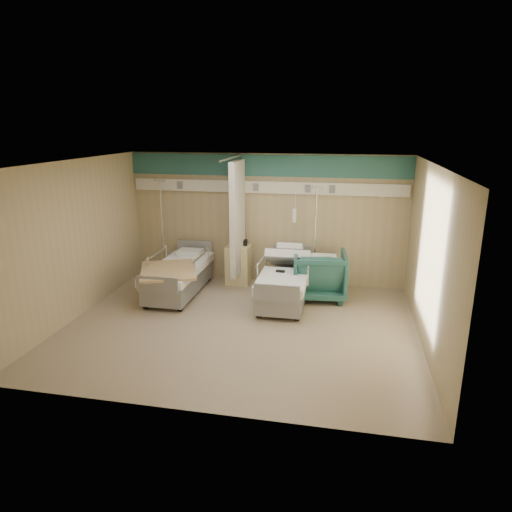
% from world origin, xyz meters
% --- Properties ---
extents(ground, '(6.00, 5.00, 0.00)m').
position_xyz_m(ground, '(0.00, 0.00, 0.00)').
color(ground, gray).
rests_on(ground, ground).
extents(room_walls, '(6.04, 5.04, 2.82)m').
position_xyz_m(room_walls, '(-0.03, 0.25, 1.86)').
color(room_walls, tan).
rests_on(room_walls, ground).
extents(bed_right, '(1.00, 2.16, 0.63)m').
position_xyz_m(bed_right, '(0.60, 1.30, 0.32)').
color(bed_right, white).
rests_on(bed_right, ground).
extents(bed_left, '(1.00, 2.16, 0.63)m').
position_xyz_m(bed_left, '(-1.60, 1.30, 0.32)').
color(bed_left, white).
rests_on(bed_left, ground).
extents(bedside_cabinet, '(0.50, 0.48, 0.85)m').
position_xyz_m(bedside_cabinet, '(-0.55, 2.20, 0.42)').
color(bedside_cabinet, beige).
rests_on(bedside_cabinet, ground).
extents(visitor_armchair, '(1.13, 1.15, 0.96)m').
position_xyz_m(visitor_armchair, '(1.25, 1.67, 0.48)').
color(visitor_armchair, '#20504A').
rests_on(visitor_armchair, ground).
extents(waffle_blanket, '(0.65, 0.58, 0.07)m').
position_xyz_m(waffle_blanket, '(1.26, 1.68, 1.00)').
color(waffle_blanket, white).
rests_on(waffle_blanket, visitor_armchair).
extents(iv_stand_right, '(0.39, 0.39, 2.19)m').
position_xyz_m(iv_stand_right, '(1.10, 2.13, 0.45)').
color(iv_stand_right, silver).
rests_on(iv_stand_right, ground).
extents(iv_stand_left, '(0.40, 0.40, 2.22)m').
position_xyz_m(iv_stand_left, '(-2.30, 2.26, 0.46)').
color(iv_stand_left, silver).
rests_on(iv_stand_left, ground).
extents(call_remote, '(0.18, 0.09, 0.04)m').
position_xyz_m(call_remote, '(0.52, 1.23, 0.65)').
color(call_remote, black).
rests_on(call_remote, bed_right).
extents(tan_blanket, '(1.44, 1.58, 0.04)m').
position_xyz_m(tan_blanket, '(-1.63, 0.84, 0.65)').
color(tan_blanket, tan).
rests_on(tan_blanket, bed_left).
extents(toiletry_bag, '(0.24, 0.17, 0.12)m').
position_xyz_m(toiletry_bag, '(-0.47, 2.26, 0.91)').
color(toiletry_bag, black).
rests_on(toiletry_bag, bedside_cabinet).
extents(white_cup, '(0.10, 0.10, 0.13)m').
position_xyz_m(white_cup, '(-0.70, 2.25, 0.91)').
color(white_cup, white).
rests_on(white_cup, bedside_cabinet).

